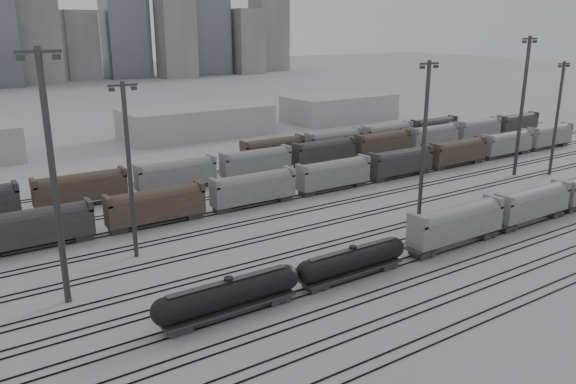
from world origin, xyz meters
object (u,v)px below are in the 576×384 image
light_mast_a (53,174)px  light_mast_c (424,136)px  hopper_car_a (456,222)px  tank_car_a (229,295)px  hopper_car_b (532,202)px  tank_car_b (353,260)px

light_mast_a → light_mast_c: 53.86m
hopper_car_a → tank_car_a: bearing=180.0°
tank_car_a → light_mast_c: light_mast_c is taller
tank_car_a → light_mast_a: 21.91m
tank_car_a → light_mast_c: (40.59, 12.07, 10.44)m
tank_car_a → hopper_car_b: size_ratio=1.11×
hopper_car_b → light_mast_a: (-65.29, 12.66, 11.07)m
tank_car_b → hopper_car_b: (35.50, 0.00, 1.09)m
tank_car_b → light_mast_c: 28.90m
tank_car_a → tank_car_b: bearing=0.0°
hopper_car_b → light_mast_a: 67.42m
tank_car_a → light_mast_a: size_ratio=0.62×
light_mast_a → hopper_car_b: bearing=-11.0°
hopper_car_a → light_mast_c: size_ratio=0.66×
tank_car_a → hopper_car_b: 52.06m
tank_car_a → light_mast_a: light_mast_a is taller
light_mast_a → light_mast_c: light_mast_a is taller
hopper_car_b → light_mast_a: size_ratio=0.56×
light_mast_c → light_mast_a: bearing=179.4°
tank_car_b → light_mast_c: (24.04, 12.07, 10.58)m
tank_car_b → light_mast_c: size_ratio=0.66×
hopper_car_a → hopper_car_b: 17.24m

